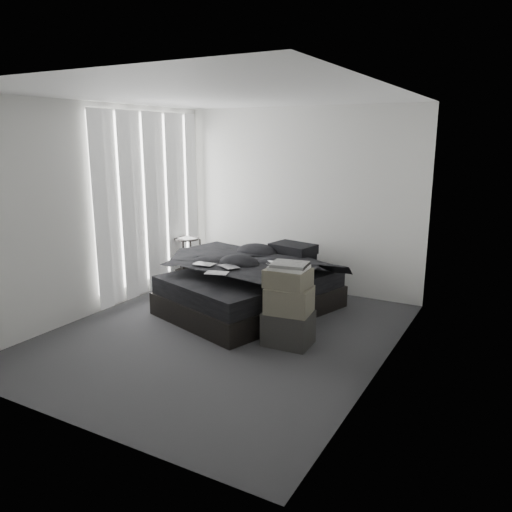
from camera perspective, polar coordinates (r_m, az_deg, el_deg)
The scene contains 25 objects.
floor at distance 5.74m, azimuth -3.92°, elevation -8.94°, with size 3.60×4.20×0.01m, color #343336.
ceiling at distance 5.33m, azimuth -4.38°, elevation 17.89°, with size 3.60×4.20×0.01m, color white.
wall_back at distance 7.21m, azimuth 5.04°, elevation 6.36°, with size 3.60×0.01×2.60m, color silver.
wall_front at distance 3.84m, azimuth -21.48°, elevation -0.84°, with size 3.60×0.01×2.60m, color silver.
wall_left at distance 6.53m, azimuth -17.55°, elevation 5.05°, with size 0.01×4.20×2.60m, color silver.
wall_right at distance 4.66m, azimuth 14.76°, elevation 2.08°, with size 0.01×4.20×2.60m, color silver.
window_left at distance 7.16m, azimuth -12.25°, elevation 6.46°, with size 0.02×2.00×2.30m, color white.
curtain_left at distance 7.13m, azimuth -11.92°, elevation 5.88°, with size 0.06×2.12×2.48m, color white.
bed at distance 6.46m, azimuth -0.62°, elevation -5.02°, with size 1.55×2.04×0.28m, color black.
mattress at distance 6.38m, azimuth -0.63°, elevation -2.90°, with size 1.49×1.98×0.22m, color black.
duvet at distance 6.29m, azimuth -0.97°, elevation -0.99°, with size 1.51×1.75×0.24m, color black.
pillow_lower at distance 6.91m, azimuth 3.92°, elevation -0.12°, with size 0.62×0.42×0.14m, color black.
pillow_upper at distance 6.82m, azimuth 4.25°, elevation 0.85°, with size 0.58×0.40×0.13m, color black.
laptop at distance 6.06m, azimuth 2.13°, elevation -0.27°, with size 0.33×0.21×0.03m, color silver.
comic_a at distance 6.13m, azimuth -5.96°, elevation -0.25°, with size 0.26×0.17×0.01m, color black.
comic_b at distance 6.00m, azimuth -3.10°, elevation -0.46°, with size 0.26×0.17×0.01m, color black.
comic_c at distance 5.72m, azimuth -4.53°, elevation -1.12°, with size 0.26×0.17×0.01m, color black.
side_stand at distance 7.63m, azimuth -7.84°, elevation -0.59°, with size 0.38×0.38×0.70m, color black.
papers at distance 7.54m, azimuth -7.96°, elevation 2.00°, with size 0.27×0.20×0.01m, color white.
floor_books at distance 7.03m, azimuth -7.20°, elevation -4.15°, with size 0.14×0.20×0.14m, color black.
box_lower at distance 5.43m, azimuth 3.70°, elevation -8.22°, with size 0.49×0.39×0.37m, color black.
box_mid at distance 5.30m, azimuth 3.82°, elevation -5.03°, with size 0.46×0.37×0.28m, color #5A5647.
box_upper at distance 5.25m, azimuth 3.68°, elevation -2.52°, with size 0.44×0.36×0.19m, color #5A5647.
art_book_white at distance 5.22m, azimuth 3.81°, elevation -1.31°, with size 0.38×0.30×0.04m, color silver.
art_book_snake at distance 5.19m, azimuth 3.88°, elevation -0.97°, with size 0.37×0.29×0.03m, color silver.
Camera 1 is at (2.90, -4.45, 2.19)m, focal length 35.00 mm.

